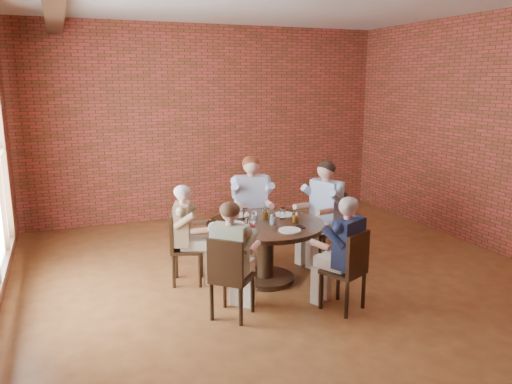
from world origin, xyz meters
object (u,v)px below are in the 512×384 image
object	(u,v)px
diner_b	(252,207)
diner_c	(187,235)
diner_a	(323,212)
dining_table	(265,240)
chair_d	(229,275)
chair_a	(327,223)
smartphone	(301,227)
chair_c	(181,245)
diner_d	(232,260)
chair_b	(251,217)
diner_e	(344,254)
chair_e	(349,268)

from	to	relation	value
diner_b	diner_c	distance (m)	1.28
diner_a	diner_b	distance (m)	1.00
dining_table	chair_d	distance (m)	1.10
dining_table	chair_a	bearing A→B (deg)	21.27
diner_b	smartphone	xyz separation A→B (m)	(0.13, -1.29, 0.05)
diner_b	chair_c	bearing A→B (deg)	-140.13
chair_a	diner_b	bearing A→B (deg)	-141.44
diner_d	diner_c	bearing A→B (deg)	-36.09
diner_d	chair_d	bearing A→B (deg)	90.00
diner_c	diner_d	bearing A→B (deg)	-150.13
diner_a	diner_d	size ratio (longest dim) A/B	1.11
diner_d	chair_b	bearing A→B (deg)	-74.08
chair_a	diner_a	bearing A→B (deg)	-90.00
diner_b	diner_e	distance (m)	2.01
dining_table	diner_b	xyz separation A→B (m)	(0.19, 0.96, 0.18)
diner_d	chair_c	bearing A→B (deg)	-32.97
chair_a	diner_a	size ratio (longest dim) A/B	0.70
diner_e	diner_c	bearing A→B (deg)	-68.79
dining_table	smartphone	xyz separation A→B (m)	(0.32, -0.33, 0.23)
chair_b	diner_e	distance (m)	2.10
diner_c	dining_table	bearing A→B (deg)	-90.00
diner_d	diner_e	xyz separation A→B (m)	(1.17, -0.26, 0.00)
diner_d	smartphone	world-z (taller)	diner_d
chair_b	diner_c	bearing A→B (deg)	-134.79
diner_b	chair_c	size ratio (longest dim) A/B	1.61
diner_d	chair_e	size ratio (longest dim) A/B	1.40
chair_a	smartphone	distance (m)	1.12
diner_a	dining_table	bearing A→B (deg)	-90.00
diner_a	diner_b	bearing A→B (deg)	-145.59
chair_a	chair_b	size ratio (longest dim) A/B	0.98
chair_c	diner_d	xyz separation A→B (m)	(0.29, -1.08, 0.14)
chair_b	chair_a	bearing A→B (deg)	-23.90
diner_a	chair_d	world-z (taller)	diner_a
chair_d	diner_e	xyz separation A→B (m)	(1.22, -0.21, 0.14)
chair_a	chair_e	distance (m)	1.63
dining_table	chair_e	bearing A→B (deg)	-64.74
dining_table	diner_a	distance (m)	1.10
chair_d	smartphone	bearing A→B (deg)	-113.33
chair_b	smartphone	distance (m)	1.41
chair_a	chair_c	world-z (taller)	chair_a
smartphone	diner_b	bearing A→B (deg)	96.07
dining_table	diner_a	world-z (taller)	diner_a
diner_b	smartphone	bearing A→B (deg)	-73.22
diner_e	chair_b	bearing A→B (deg)	-107.65
chair_b	smartphone	world-z (taller)	chair_b
dining_table	diner_c	bearing A→B (deg)	161.87
chair_d	chair_e	bearing A→B (deg)	-150.29
chair_e	diner_e	size ratio (longest dim) A/B	0.71
dining_table	chair_c	xyz separation A→B (m)	(-0.98, 0.32, -0.05)
chair_c	chair_d	xyz separation A→B (m)	(0.24, -1.13, 0.01)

